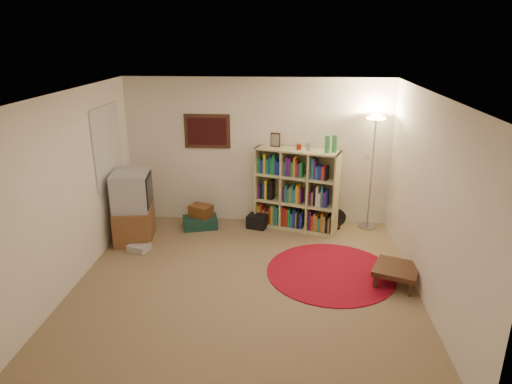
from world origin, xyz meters
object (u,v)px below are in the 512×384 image
floor_fan (337,219)px  suitcase (200,222)px  bookshelf (295,190)px  tv_stand (133,208)px  side_table (397,270)px  floor_lamp (375,135)px

floor_fan → suitcase: 2.34m
bookshelf → tv_stand: bookshelf is taller
bookshelf → side_table: size_ratio=2.31×
tv_stand → suitcase: tv_stand is taller
side_table → floor_lamp: bearing=92.4°
floor_lamp → suitcase: size_ratio=3.00×
floor_fan → side_table: (0.62, -1.80, 0.03)m
floor_lamp → side_table: 2.36m
floor_fan → side_table: floor_fan is taller
floor_lamp → floor_fan: 1.55m
bookshelf → suitcase: bearing=-157.1°
tv_stand → side_table: 4.07m
bookshelf → floor_fan: bookshelf is taller
floor_fan → suitcase: bearing=171.0°
suitcase → side_table: (2.95, -1.67, 0.12)m
floor_lamp → floor_fan: floor_lamp is taller
floor_fan → floor_lamp: bearing=-1.6°
tv_stand → side_table: size_ratio=1.59×
tv_stand → bookshelf: bearing=6.3°
suitcase → floor_fan: bearing=-12.3°
bookshelf → side_table: bookshelf is taller
floor_lamp → suitcase: 3.26m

